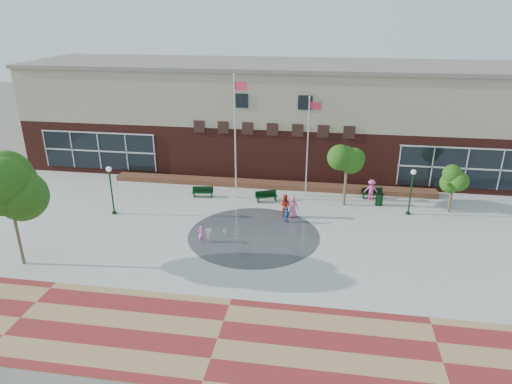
# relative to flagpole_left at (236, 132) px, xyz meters

# --- Properties ---
(ground) EXTENTS (120.00, 120.00, 0.00)m
(ground) POSITION_rel_flagpole_left_xyz_m (2.26, -8.92, -5.20)
(ground) COLOR #666056
(ground) RESTS_ON ground
(plaza_concrete) EXTENTS (46.00, 18.00, 0.01)m
(plaza_concrete) POSITION_rel_flagpole_left_xyz_m (2.26, -4.92, -5.19)
(plaza_concrete) COLOR #A8A8A0
(plaza_concrete) RESTS_ON ground
(paver_band) EXTENTS (46.00, 6.00, 0.01)m
(paver_band) POSITION_rel_flagpole_left_xyz_m (2.26, -15.92, -5.19)
(paver_band) COLOR maroon
(paver_band) RESTS_ON ground
(splash_pad) EXTENTS (8.40, 8.40, 0.01)m
(splash_pad) POSITION_rel_flagpole_left_xyz_m (2.26, -5.92, -5.19)
(splash_pad) COLOR #383A3D
(splash_pad) RESTS_ON ground
(library_building) EXTENTS (44.40, 10.40, 9.20)m
(library_building) POSITION_rel_flagpole_left_xyz_m (2.26, 8.56, -0.55)
(library_building) COLOR #501E18
(library_building) RESTS_ON ground
(flower_bed) EXTENTS (26.00, 1.20, 0.40)m
(flower_bed) POSITION_rel_flagpole_left_xyz_m (2.26, 2.68, -5.20)
(flower_bed) COLOR maroon
(flower_bed) RESTS_ON ground
(flagpole_left) EXTENTS (1.06, 0.40, 9.33)m
(flagpole_left) POSITION_rel_flagpole_left_xyz_m (0.00, 0.00, 0.00)
(flagpole_left) COLOR silver
(flagpole_left) RESTS_ON ground
(flagpole_right) EXTENTS (0.96, 0.16, 7.75)m
(flagpole_right) POSITION_rel_flagpole_left_xyz_m (5.23, 1.17, -0.86)
(flagpole_right) COLOR silver
(flagpole_right) RESTS_ON ground
(lamp_left) EXTENTS (0.37, 0.37, 3.54)m
(lamp_left) POSITION_rel_flagpole_left_xyz_m (-8.02, -4.19, -3.00)
(lamp_left) COLOR black
(lamp_left) RESTS_ON ground
(lamp_right) EXTENTS (0.35, 0.35, 3.34)m
(lamp_right) POSITION_rel_flagpole_left_xyz_m (12.53, -1.06, -3.12)
(lamp_right) COLOR black
(lamp_right) RESTS_ON ground
(bench_left) EXTENTS (1.65, 0.67, 0.81)m
(bench_left) POSITION_rel_flagpole_left_xyz_m (-2.63, -0.19, -4.94)
(bench_left) COLOR black
(bench_left) RESTS_ON ground
(bench_mid) EXTENTS (1.68, 1.07, 0.82)m
(bench_mid) POSITION_rel_flagpole_left_xyz_m (2.33, -0.31, -4.93)
(bench_mid) COLOR black
(bench_mid) RESTS_ON ground
(bench_right) EXTENTS (1.67, 0.71, 0.81)m
(bench_right) POSITION_rel_flagpole_left_xyz_m (10.24, 1.54, -4.94)
(bench_right) COLOR black
(bench_right) RESTS_ON ground
(trash_can) EXTENTS (0.56, 0.56, 0.92)m
(trash_can) POSITION_rel_flagpole_left_xyz_m (10.64, 0.27, -4.73)
(trash_can) COLOR black
(trash_can) RESTS_ON ground
(tree_big_left) EXTENTS (4.04, 4.04, 6.46)m
(tree_big_left) POSITION_rel_flagpole_left_xyz_m (-10.12, -11.41, -0.58)
(tree_big_left) COLOR #4D3E2C
(tree_big_left) RESTS_ON ground
(tree_mid) EXTENTS (2.76, 2.76, 4.65)m
(tree_mid) POSITION_rel_flagpole_left_xyz_m (8.08, -0.09, -1.81)
(tree_mid) COLOR #4D3E2C
(tree_mid) RESTS_ON ground
(tree_small_right) EXTENTS (2.00, 2.00, 3.43)m
(tree_small_right) POSITION_rel_flagpole_left_xyz_m (15.45, -0.21, -2.70)
(tree_small_right) COLOR #4D3E2C
(tree_small_right) RESTS_ON ground
(water_jet_a) EXTENTS (0.40, 0.40, 0.78)m
(water_jet_a) POSITION_rel_flagpole_left_xyz_m (-0.39, -7.17, -5.20)
(water_jet_a) COLOR white
(water_jet_a) RESTS_ON ground
(water_jet_b) EXTENTS (0.19, 0.19, 0.44)m
(water_jet_b) POSITION_rel_flagpole_left_xyz_m (0.43, -6.35, -5.20)
(water_jet_b) COLOR white
(water_jet_b) RESTS_ON ground
(child_splash) EXTENTS (0.45, 0.35, 1.12)m
(child_splash) POSITION_rel_flagpole_left_xyz_m (-0.79, -7.34, -4.64)
(child_splash) COLOR #EC61C6
(child_splash) RESTS_ON ground
(adult_red) EXTENTS (0.88, 0.74, 1.64)m
(adult_red) POSITION_rel_flagpole_left_xyz_m (3.93, -2.74, -4.38)
(adult_red) COLOR red
(adult_red) RESTS_ON ground
(adult_pink) EXTENTS (0.84, 0.62, 1.58)m
(adult_pink) POSITION_rel_flagpole_left_xyz_m (4.50, -2.80, -4.41)
(adult_pink) COLOR #DC5E98
(adult_pink) RESTS_ON ground
(child_blue) EXTENTS (0.69, 0.63, 1.13)m
(child_blue) POSITION_rel_flagpole_left_xyz_m (4.19, -3.68, -4.63)
(child_blue) COLOR #1C59AE
(child_blue) RESTS_ON ground
(person_bench) EXTENTS (1.09, 0.68, 1.62)m
(person_bench) POSITION_rel_flagpole_left_xyz_m (10.10, 1.22, -4.39)
(person_bench) COLOR #EF479E
(person_bench) RESTS_ON ground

